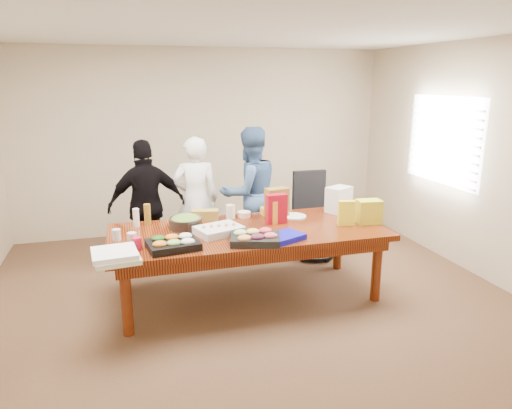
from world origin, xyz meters
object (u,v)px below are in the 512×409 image
object	(u,v)px
salad_bowl	(186,223)
person_right	(250,193)
office_chair	(315,218)
sheet_cake	(219,230)
person_center	(196,200)
conference_table	(248,263)

from	to	relation	value
salad_bowl	person_right	bearing A→B (deg)	44.83
office_chair	sheet_cake	world-z (taller)	office_chair
person_right	person_center	bearing A→B (deg)	-17.78
conference_table	office_chair	world-z (taller)	office_chair
salad_bowl	office_chair	bearing A→B (deg)	21.25
person_right	sheet_cake	xyz separation A→B (m)	(-0.66, -1.22, -0.05)
office_chair	salad_bowl	xyz separation A→B (m)	(-1.74, -0.68, 0.28)
office_chair	person_center	world-z (taller)	person_center
sheet_cake	salad_bowl	xyz separation A→B (m)	(-0.29, 0.28, 0.02)
conference_table	office_chair	size ratio (longest dim) A/B	2.65
sheet_cake	salad_bowl	distance (m)	0.41
office_chair	sheet_cake	xyz separation A→B (m)	(-1.45, -0.96, 0.26)
conference_table	sheet_cake	size ratio (longest dim) A/B	6.43
conference_table	person_right	distance (m)	1.30
person_right	salad_bowl	distance (m)	1.34
person_center	office_chair	bearing A→B (deg)	172.21
salad_bowl	sheet_cake	bearing A→B (deg)	-43.54
conference_table	office_chair	distance (m)	1.45
salad_bowl	person_center	bearing A→B (deg)	75.18
office_chair	salad_bowl	distance (m)	1.89
person_center	salad_bowl	distance (m)	1.03
conference_table	salad_bowl	size ratio (longest dim) A/B	8.26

